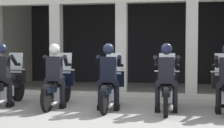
{
  "coord_description": "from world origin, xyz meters",
  "views": [
    {
      "loc": [
        1.48,
        -8.08,
        1.49
      ],
      "look_at": [
        0.0,
        0.24,
        1.08
      ],
      "focal_mm": 54.3,
      "sensor_mm": 36.0,
      "label": 1
    }
  ],
  "objects_px": {
    "police_officer_far_left": "(2,69)",
    "police_officer_left": "(55,70)",
    "motorcycle_far_left": "(8,86)",
    "police_officer_right": "(166,72)",
    "motorcycle_center": "(111,88)",
    "motorcycle_right": "(167,89)",
    "motorcycle_left": "(59,86)",
    "police_officer_center": "(109,71)"
  },
  "relations": [
    {
      "from": "motorcycle_left",
      "to": "police_officer_center",
      "type": "distance_m",
      "value": 1.46
    },
    {
      "from": "police_officer_center",
      "to": "motorcycle_center",
      "type": "bearing_deg",
      "value": 87.56
    },
    {
      "from": "motorcycle_far_left",
      "to": "motorcycle_center",
      "type": "xyz_separation_m",
      "value": [
        2.71,
        0.01,
        0.0
      ]
    },
    {
      "from": "motorcycle_far_left",
      "to": "police_officer_far_left",
      "type": "distance_m",
      "value": 0.52
    },
    {
      "from": "motorcycle_far_left",
      "to": "police_officer_left",
      "type": "xyz_separation_m",
      "value": [
        1.35,
        -0.22,
        0.44
      ]
    },
    {
      "from": "police_officer_far_left",
      "to": "motorcycle_left",
      "type": "bearing_deg",
      "value": 4.75
    },
    {
      "from": "motorcycle_right",
      "to": "motorcycle_left",
      "type": "bearing_deg",
      "value": 168.76
    },
    {
      "from": "police_officer_center",
      "to": "police_officer_right",
      "type": "bearing_deg",
      "value": -3.27
    },
    {
      "from": "motorcycle_far_left",
      "to": "police_officer_right",
      "type": "bearing_deg",
      "value": -13.82
    },
    {
      "from": "motorcycle_far_left",
      "to": "police_officer_right",
      "type": "xyz_separation_m",
      "value": [
        4.07,
        -0.3,
        0.44
      ]
    },
    {
      "from": "motorcycle_left",
      "to": "police_officer_far_left",
      "type": "bearing_deg",
      "value": -172.44
    },
    {
      "from": "motorcycle_far_left",
      "to": "police_officer_far_left",
      "type": "xyz_separation_m",
      "value": [
        -0.0,
        -0.28,
        0.44
      ]
    },
    {
      "from": "motorcycle_far_left",
      "to": "police_officer_center",
      "type": "xyz_separation_m",
      "value": [
        2.71,
        -0.28,
        0.44
      ]
    },
    {
      "from": "motorcycle_far_left",
      "to": "police_officer_center",
      "type": "distance_m",
      "value": 2.76
    },
    {
      "from": "motorcycle_center",
      "to": "police_officer_right",
      "type": "bearing_deg",
      "value": -15.04
    },
    {
      "from": "police_officer_far_left",
      "to": "motorcycle_center",
      "type": "height_order",
      "value": "police_officer_far_left"
    },
    {
      "from": "motorcycle_left",
      "to": "police_officer_left",
      "type": "relative_size",
      "value": 1.29
    },
    {
      "from": "police_officer_left",
      "to": "police_officer_center",
      "type": "bearing_deg",
      "value": -9.11
    },
    {
      "from": "motorcycle_right",
      "to": "police_officer_right",
      "type": "height_order",
      "value": "police_officer_right"
    },
    {
      "from": "police_officer_far_left",
      "to": "motorcycle_center",
      "type": "distance_m",
      "value": 2.76
    },
    {
      "from": "police_officer_center",
      "to": "police_officer_right",
      "type": "height_order",
      "value": "same"
    },
    {
      "from": "police_officer_far_left",
      "to": "motorcycle_right",
      "type": "relative_size",
      "value": 0.78
    },
    {
      "from": "motorcycle_center",
      "to": "police_officer_far_left",
      "type": "bearing_deg",
      "value": -176.07
    },
    {
      "from": "motorcycle_far_left",
      "to": "motorcycle_center",
      "type": "relative_size",
      "value": 1.0
    },
    {
      "from": "motorcycle_far_left",
      "to": "police_officer_left",
      "type": "height_order",
      "value": "police_officer_left"
    },
    {
      "from": "motorcycle_left",
      "to": "police_officer_right",
      "type": "bearing_deg",
      "value": -14.43
    },
    {
      "from": "motorcycle_center",
      "to": "motorcycle_right",
      "type": "relative_size",
      "value": 1.0
    },
    {
      "from": "police_officer_left",
      "to": "police_officer_center",
      "type": "relative_size",
      "value": 1.0
    },
    {
      "from": "motorcycle_left",
      "to": "police_officer_right",
      "type": "relative_size",
      "value": 1.29
    },
    {
      "from": "motorcycle_far_left",
      "to": "police_officer_left",
      "type": "bearing_deg",
      "value": -18.83
    },
    {
      "from": "motorcycle_left",
      "to": "police_officer_center",
      "type": "height_order",
      "value": "police_officer_center"
    },
    {
      "from": "police_officer_far_left",
      "to": "police_officer_left",
      "type": "distance_m",
      "value": 1.36
    },
    {
      "from": "motorcycle_center",
      "to": "police_officer_right",
      "type": "distance_m",
      "value": 1.46
    },
    {
      "from": "police_officer_center",
      "to": "police_officer_right",
      "type": "xyz_separation_m",
      "value": [
        1.36,
        -0.03,
        0.0
      ]
    },
    {
      "from": "police_officer_left",
      "to": "motorcycle_right",
      "type": "xyz_separation_m",
      "value": [
        2.71,
        0.2,
        -0.44
      ]
    },
    {
      "from": "motorcycle_center",
      "to": "police_officer_right",
      "type": "xyz_separation_m",
      "value": [
        1.35,
        -0.31,
        0.44
      ]
    },
    {
      "from": "motorcycle_left",
      "to": "motorcycle_right",
      "type": "relative_size",
      "value": 1.0
    },
    {
      "from": "motorcycle_right",
      "to": "police_officer_far_left",
      "type": "bearing_deg",
      "value": 174.21
    },
    {
      "from": "police_officer_far_left",
      "to": "motorcycle_center",
      "type": "bearing_deg",
      "value": -3.45
    },
    {
      "from": "police_officer_center",
      "to": "motorcycle_right",
      "type": "relative_size",
      "value": 0.78
    },
    {
      "from": "motorcycle_far_left",
      "to": "police_officer_far_left",
      "type": "bearing_deg",
      "value": -99.82
    },
    {
      "from": "motorcycle_right",
      "to": "police_officer_left",
      "type": "bearing_deg",
      "value": 174.74
    }
  ]
}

